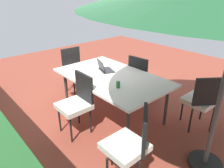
{
  "coord_description": "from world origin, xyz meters",
  "views": [
    {
      "loc": [
        -2.57,
        2.26,
        2.19
      ],
      "look_at": [
        0.0,
        0.0,
        0.62
      ],
      "focal_mm": 34.03,
      "sensor_mm": 36.0,
      "label": 1
    }
  ],
  "objects_px": {
    "chair_southwest": "(201,99)",
    "chair_east": "(75,68)",
    "chair_northwest": "(130,143)",
    "laptop": "(105,69)",
    "dining_table": "(112,78)",
    "chair_north": "(77,101)",
    "cup": "(118,85)",
    "chair_south": "(142,76)"
  },
  "relations": [
    {
      "from": "cup",
      "to": "chair_northwest",
      "type": "bearing_deg",
      "value": 145.3
    },
    {
      "from": "chair_north",
      "to": "chair_southwest",
      "type": "bearing_deg",
      "value": 51.64
    },
    {
      "from": "chair_south",
      "to": "cup",
      "type": "bearing_deg",
      "value": 106.17
    },
    {
      "from": "chair_southwest",
      "to": "chair_east",
      "type": "bearing_deg",
      "value": -36.61
    },
    {
      "from": "chair_east",
      "to": "cup",
      "type": "bearing_deg",
      "value": -96.42
    },
    {
      "from": "chair_southwest",
      "to": "cup",
      "type": "height_order",
      "value": "chair_southwest"
    },
    {
      "from": "chair_north",
      "to": "chair_south",
      "type": "height_order",
      "value": "same"
    },
    {
      "from": "dining_table",
      "to": "chair_north",
      "type": "bearing_deg",
      "value": 91.59
    },
    {
      "from": "chair_northwest",
      "to": "cup",
      "type": "bearing_deg",
      "value": -164.59
    },
    {
      "from": "chair_northwest",
      "to": "dining_table",
      "type": "bearing_deg",
      "value": -163.12
    },
    {
      "from": "chair_south",
      "to": "cup",
      "type": "relative_size",
      "value": 9.58
    },
    {
      "from": "chair_east",
      "to": "chair_northwest",
      "type": "relative_size",
      "value": 1.0
    },
    {
      "from": "chair_south",
      "to": "chair_northwest",
      "type": "bearing_deg",
      "value": 122.49
    },
    {
      "from": "dining_table",
      "to": "chair_east",
      "type": "bearing_deg",
      "value": -1.32
    },
    {
      "from": "dining_table",
      "to": "chair_east",
      "type": "height_order",
      "value": "chair_east"
    },
    {
      "from": "chair_southwest",
      "to": "chair_east",
      "type": "xyz_separation_m",
      "value": [
        2.55,
        0.76,
        0.0
      ]
    },
    {
      "from": "chair_south",
      "to": "chair_east",
      "type": "bearing_deg",
      "value": 24.9
    },
    {
      "from": "chair_south",
      "to": "laptop",
      "type": "relative_size",
      "value": 2.57
    },
    {
      "from": "chair_southwest",
      "to": "laptop",
      "type": "height_order",
      "value": "laptop"
    },
    {
      "from": "dining_table",
      "to": "laptop",
      "type": "bearing_deg",
      "value": -12.01
    },
    {
      "from": "dining_table",
      "to": "chair_southwest",
      "type": "relative_size",
      "value": 2.06
    },
    {
      "from": "chair_north",
      "to": "laptop",
      "type": "distance_m",
      "value": 0.9
    },
    {
      "from": "chair_north",
      "to": "chair_northwest",
      "type": "height_order",
      "value": "same"
    },
    {
      "from": "chair_east",
      "to": "laptop",
      "type": "height_order",
      "value": "laptop"
    },
    {
      "from": "chair_northwest",
      "to": "laptop",
      "type": "bearing_deg",
      "value": -159.83
    },
    {
      "from": "chair_north",
      "to": "dining_table",
      "type": "bearing_deg",
      "value": 92.46
    },
    {
      "from": "laptop",
      "to": "cup",
      "type": "relative_size",
      "value": 3.73
    },
    {
      "from": "chair_south",
      "to": "dining_table",
      "type": "bearing_deg",
      "value": 83.73
    },
    {
      "from": "dining_table",
      "to": "chair_south",
      "type": "relative_size",
      "value": 2.06
    },
    {
      "from": "dining_table",
      "to": "chair_north",
      "type": "xyz_separation_m",
      "value": [
        -0.02,
        0.75,
        -0.17
      ]
    },
    {
      "from": "laptop",
      "to": "chair_north",
      "type": "bearing_deg",
      "value": 128.47
    },
    {
      "from": "chair_east",
      "to": "cup",
      "type": "xyz_separation_m",
      "value": [
        -1.69,
        0.27,
        0.27
      ]
    },
    {
      "from": "dining_table",
      "to": "chair_south",
      "type": "bearing_deg",
      "value": -90.93
    },
    {
      "from": "dining_table",
      "to": "chair_northwest",
      "type": "bearing_deg",
      "value": 146.77
    },
    {
      "from": "chair_east",
      "to": "chair_northwest",
      "type": "xyz_separation_m",
      "value": [
        -2.53,
        0.85,
        0.0
      ]
    },
    {
      "from": "chair_east",
      "to": "laptop",
      "type": "distance_m",
      "value": 1.04
    },
    {
      "from": "chair_southwest",
      "to": "chair_east",
      "type": "relative_size",
      "value": 1.0
    },
    {
      "from": "chair_south",
      "to": "laptop",
      "type": "height_order",
      "value": "laptop"
    },
    {
      "from": "chair_southwest",
      "to": "dining_table",
      "type": "bearing_deg",
      "value": -21.51
    },
    {
      "from": "dining_table",
      "to": "cup",
      "type": "distance_m",
      "value": 0.49
    },
    {
      "from": "dining_table",
      "to": "chair_southwest",
      "type": "xyz_separation_m",
      "value": [
        -1.28,
        -0.79,
        -0.17
      ]
    },
    {
      "from": "chair_southwest",
      "to": "chair_north",
      "type": "bearing_deg",
      "value": -2.35
    }
  ]
}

